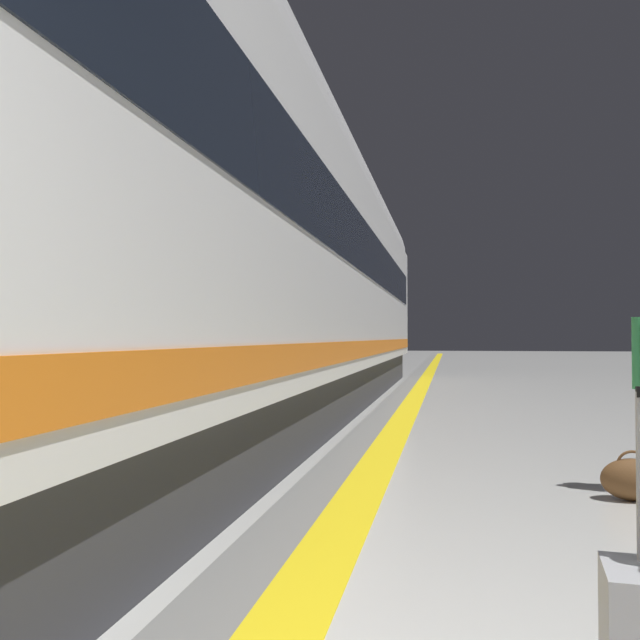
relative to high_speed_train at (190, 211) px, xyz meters
name	(u,v)px	position (x,y,z in m)	size (l,w,h in m)	color
safety_line_strip	(404,417)	(2.02, 3.31, -2.50)	(0.36, 80.00, 0.01)	yellow
tactile_edge_band	(384,417)	(1.74, 3.31, -2.50)	(0.53, 80.00, 0.01)	slate
high_speed_train	(190,211)	(0.00, 0.00, 0.00)	(2.94, 29.43, 4.97)	#38383D
duffel_bag_near	(632,479)	(3.97, -1.56, -2.35)	(0.44, 0.26, 0.36)	brown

